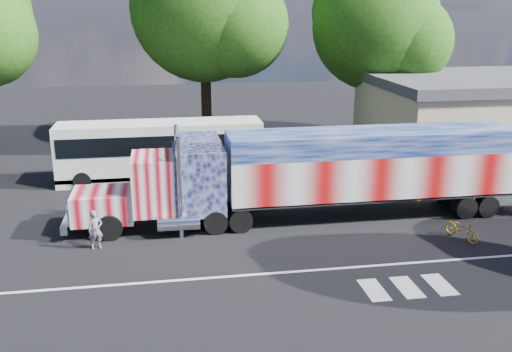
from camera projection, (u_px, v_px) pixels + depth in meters
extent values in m
plane|color=black|center=(268.00, 240.00, 23.54)|extent=(100.00, 100.00, 0.00)
cube|color=silver|center=(283.00, 272.00, 20.70)|extent=(30.00, 0.15, 0.01)
cube|color=silver|center=(374.00, 290.00, 19.44)|extent=(0.70, 1.60, 0.01)
cube|color=silver|center=(407.00, 287.00, 19.62)|extent=(0.70, 1.60, 0.01)
cube|color=silver|center=(440.00, 284.00, 19.81)|extent=(0.70, 1.60, 0.01)
cube|color=black|center=(178.00, 212.00, 24.87)|extent=(8.77, 0.97, 0.29)
cube|color=#DC7A84|center=(103.00, 205.00, 24.25)|extent=(2.53, 2.14, 1.27)
cube|color=silver|center=(71.00, 207.00, 24.04)|extent=(0.12, 1.85, 1.13)
cube|color=silver|center=(68.00, 221.00, 24.19)|extent=(0.29, 2.44, 0.35)
cube|color=#DC7A84|center=(153.00, 183.00, 24.33)|extent=(1.75, 2.44, 2.44)
cube|color=black|center=(133.00, 174.00, 24.08)|extent=(0.06, 2.05, 0.88)
cube|color=#494D7E|center=(199.00, 179.00, 24.61)|extent=(2.14, 2.44, 2.82)
cube|color=#494D7E|center=(198.00, 142.00, 24.15)|extent=(1.75, 2.34, 0.49)
cylinder|color=silver|center=(178.00, 171.00, 25.68)|extent=(0.19, 0.19, 4.29)
cylinder|color=silver|center=(180.00, 189.00, 23.25)|extent=(0.19, 0.19, 4.29)
cylinder|color=silver|center=(177.00, 203.00, 26.08)|extent=(1.75, 0.64, 0.64)
cylinder|color=silver|center=(179.00, 223.00, 23.69)|extent=(1.75, 0.64, 0.64)
cylinder|color=black|center=(110.00, 228.00, 23.46)|extent=(1.07, 0.34, 1.07)
cylinder|color=black|center=(113.00, 210.00, 25.49)|extent=(1.07, 0.34, 1.07)
cylinder|color=black|center=(216.00, 222.00, 24.20)|extent=(1.01, 0.54, 1.01)
cylinder|color=black|center=(211.00, 206.00, 26.13)|extent=(1.01, 0.54, 1.01)
cylinder|color=black|center=(240.00, 220.00, 24.36)|extent=(1.01, 0.54, 1.01)
cylinder|color=black|center=(234.00, 204.00, 26.30)|extent=(1.01, 0.54, 1.01)
cube|color=black|center=(370.00, 196.00, 26.17)|extent=(12.66, 1.07, 0.29)
cube|color=#DB7D7D|center=(371.00, 173.00, 25.85)|extent=(13.05, 2.53, 1.95)
cube|color=#445798|center=(373.00, 141.00, 25.43)|extent=(13.05, 2.53, 0.97)
cube|color=silver|center=(370.00, 193.00, 26.12)|extent=(13.05, 2.53, 0.12)
cube|color=silver|center=(505.00, 156.00, 26.72)|extent=(0.04, 2.44, 2.82)
cylinder|color=black|center=(465.00, 207.00, 25.97)|extent=(1.01, 0.54, 1.01)
cylinder|color=black|center=(443.00, 193.00, 27.91)|extent=(1.01, 0.54, 1.01)
cylinder|color=black|center=(486.00, 206.00, 26.14)|extent=(1.01, 0.54, 1.01)
cylinder|color=black|center=(464.00, 192.00, 28.07)|extent=(1.01, 0.54, 1.01)
cube|color=white|center=(161.00, 151.00, 31.43)|extent=(11.09, 2.40, 3.23)
cube|color=black|center=(160.00, 140.00, 31.26)|extent=(10.72, 2.46, 1.02)
cube|color=black|center=(162.00, 172.00, 31.77)|extent=(11.09, 2.40, 0.23)
cube|color=black|center=(56.00, 153.00, 30.53)|extent=(0.06, 2.12, 1.29)
cylinder|color=black|center=(82.00, 181.00, 30.02)|extent=(0.92, 0.28, 0.92)
cylinder|color=black|center=(87.00, 169.00, 32.20)|extent=(0.92, 0.28, 0.92)
cylinder|color=black|center=(213.00, 175.00, 31.10)|extent=(0.92, 0.28, 0.92)
cylinder|color=black|center=(210.00, 164.00, 33.28)|extent=(0.92, 0.28, 0.92)
cylinder|color=black|center=(228.00, 174.00, 31.23)|extent=(0.92, 0.28, 0.92)
cylinder|color=black|center=(224.00, 163.00, 33.41)|extent=(0.92, 0.28, 0.92)
cube|color=#1E5926|center=(469.00, 141.00, 30.36)|extent=(1.60, 0.08, 1.20)
imported|color=slate|center=(95.00, 230.00, 22.56)|extent=(0.67, 0.55, 1.59)
imported|color=gold|center=(462.00, 229.00, 23.57)|extent=(1.16, 1.81, 0.90)
cylinder|color=black|center=(372.00, 97.00, 39.87)|extent=(0.70, 0.70, 6.38)
sphere|color=#2A5C15|center=(376.00, 26.00, 38.50)|extent=(8.60, 8.60, 8.60)
sphere|color=#2A5C15|center=(407.00, 41.00, 37.81)|extent=(6.02, 6.02, 6.02)
sphere|color=#2A5C15|center=(352.00, 12.00, 39.26)|extent=(5.59, 5.59, 5.59)
cylinder|color=black|center=(206.00, 91.00, 39.13)|extent=(0.70, 0.70, 7.34)
sphere|color=#2A5C15|center=(204.00, 8.00, 37.55)|extent=(9.70, 9.70, 9.70)
sphere|color=#2A5C15|center=(236.00, 25.00, 36.78)|extent=(6.79, 6.79, 6.79)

